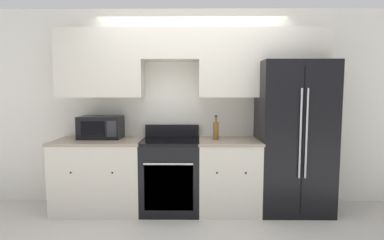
{
  "coord_description": "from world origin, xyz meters",
  "views": [
    {
      "loc": [
        0.03,
        -3.41,
        1.51
      ],
      "look_at": [
        0.0,
        0.31,
        1.16
      ],
      "focal_mm": 28.0,
      "sensor_mm": 36.0,
      "label": 1
    }
  ],
  "objects_px": {
    "oven_range": "(171,175)",
    "microwave": "(101,127)",
    "refrigerator": "(292,136)",
    "bottle": "(216,130)"
  },
  "relations": [
    {
      "from": "microwave",
      "to": "bottle",
      "type": "bearing_deg",
      "value": -4.04
    },
    {
      "from": "oven_range",
      "to": "microwave",
      "type": "bearing_deg",
      "value": 173.17
    },
    {
      "from": "oven_range",
      "to": "microwave",
      "type": "relative_size",
      "value": 2.01
    },
    {
      "from": "refrigerator",
      "to": "microwave",
      "type": "bearing_deg",
      "value": 179.31
    },
    {
      "from": "refrigerator",
      "to": "microwave",
      "type": "distance_m",
      "value": 2.46
    },
    {
      "from": "refrigerator",
      "to": "oven_range",
      "type": "bearing_deg",
      "value": -177.07
    },
    {
      "from": "oven_range",
      "to": "microwave",
      "type": "distance_m",
      "value": 1.09
    },
    {
      "from": "microwave",
      "to": "bottle",
      "type": "relative_size",
      "value": 1.72
    },
    {
      "from": "oven_range",
      "to": "refrigerator",
      "type": "relative_size",
      "value": 0.57
    },
    {
      "from": "oven_range",
      "to": "bottle",
      "type": "relative_size",
      "value": 3.46
    }
  ]
}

